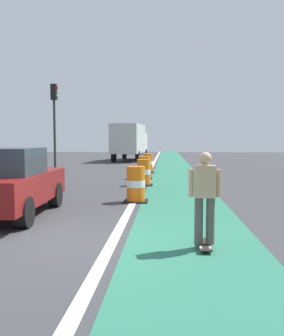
# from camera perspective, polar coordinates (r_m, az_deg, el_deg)

# --- Properties ---
(ground_plane) EXTENTS (100.00, 100.00, 0.00)m
(ground_plane) POSITION_cam_1_polar(r_m,az_deg,el_deg) (7.29, -11.64, -10.83)
(ground_plane) COLOR #38383A
(bike_lane_strip) EXTENTS (2.50, 80.00, 0.01)m
(bike_lane_strip) POSITION_cam_1_polar(r_m,az_deg,el_deg) (18.88, 5.26, -1.40)
(bike_lane_strip) COLOR #286B51
(bike_lane_strip) RESTS_ON ground
(lane_divider_stripe) EXTENTS (0.20, 80.00, 0.01)m
(lane_divider_stripe) POSITION_cam_1_polar(r_m,az_deg,el_deg) (18.90, 0.71, -1.37)
(lane_divider_stripe) COLOR silver
(lane_divider_stripe) RESTS_ON ground
(skateboarder_on_lane) EXTENTS (0.57, 0.81, 1.69)m
(skateboarder_on_lane) POSITION_cam_1_polar(r_m,az_deg,el_deg) (6.53, 9.64, -4.39)
(skateboarder_on_lane) COLOR black
(skateboarder_on_lane) RESTS_ON ground
(parked_sedan_nearest) EXTENTS (2.04, 4.16, 1.70)m
(parked_sedan_nearest) POSITION_cam_1_polar(r_m,az_deg,el_deg) (9.75, -19.99, -2.17)
(parked_sedan_nearest) COLOR maroon
(parked_sedan_nearest) RESTS_ON ground
(traffic_barrel_front) EXTENTS (0.73, 0.73, 1.09)m
(traffic_barrel_front) POSITION_cam_1_polar(r_m,az_deg,el_deg) (11.32, -0.97, -2.56)
(traffic_barrel_front) COLOR orange
(traffic_barrel_front) RESTS_ON ground
(traffic_barrel_mid) EXTENTS (0.73, 0.73, 1.09)m
(traffic_barrel_mid) POSITION_cam_1_polar(r_m,az_deg,el_deg) (15.40, 0.26, -0.71)
(traffic_barrel_mid) COLOR orange
(traffic_barrel_mid) RESTS_ON ground
(traffic_barrel_back) EXTENTS (0.73, 0.73, 1.09)m
(traffic_barrel_back) POSITION_cam_1_polar(r_m,az_deg,el_deg) (18.00, 0.38, 0.02)
(traffic_barrel_back) COLOR orange
(traffic_barrel_back) RESTS_ON ground
(traffic_barrel_far) EXTENTS (0.73, 0.73, 1.09)m
(traffic_barrel_far) POSITION_cam_1_polar(r_m,az_deg,el_deg) (21.43, 0.90, 0.72)
(traffic_barrel_far) COLOR orange
(traffic_barrel_far) RESTS_ON ground
(delivery_truck_down_block) EXTENTS (2.80, 7.74, 3.23)m
(delivery_truck_down_block) POSITION_cam_1_polar(r_m,az_deg,el_deg) (33.66, -1.87, 4.29)
(delivery_truck_down_block) COLOR beige
(delivery_truck_down_block) RESTS_ON ground
(traffic_light_corner) EXTENTS (0.41, 0.32, 5.10)m
(traffic_light_corner) POSITION_cam_1_polar(r_m,az_deg,el_deg) (22.29, -13.34, 8.38)
(traffic_light_corner) COLOR #2D2D2D
(traffic_light_corner) RESTS_ON ground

